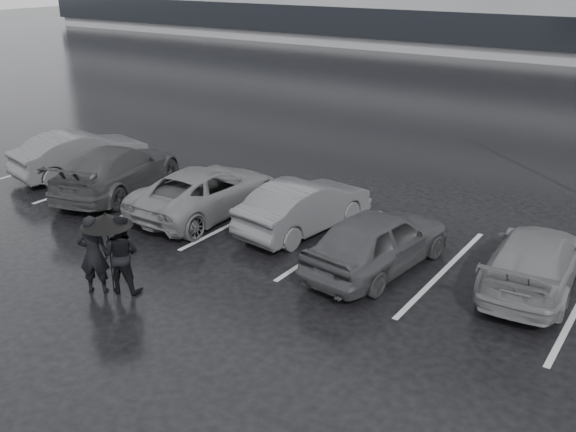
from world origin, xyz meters
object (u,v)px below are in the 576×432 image
(pedestrian_left, at_px, (94,254))
(pedestrian_right, at_px, (121,254))
(car_main, at_px, (378,240))
(car_west_d, at_px, (81,153))
(car_west_a, at_px, (305,206))
(car_west_c, at_px, (117,169))
(car_east, at_px, (535,260))
(car_west_b, at_px, (206,191))

(pedestrian_left, height_order, pedestrian_right, pedestrian_left)
(car_main, distance_m, pedestrian_right, 5.47)
(car_main, height_order, car_west_d, car_west_d)
(car_west_d, height_order, pedestrian_right, pedestrian_right)
(car_main, height_order, pedestrian_left, pedestrian_left)
(car_west_a, height_order, pedestrian_right, pedestrian_right)
(car_west_c, xyz_separation_m, car_east, (11.74, 0.76, -0.08))
(car_main, height_order, car_west_a, car_main)
(car_west_b, xyz_separation_m, pedestrian_right, (1.50, -4.35, 0.19))
(pedestrian_right, bearing_deg, car_main, -155.54)
(car_east, xyz_separation_m, pedestrian_right, (-6.94, -4.95, 0.22))
(car_main, height_order, car_west_c, car_west_c)
(car_west_c, xyz_separation_m, pedestrian_left, (4.37, -4.53, 0.15))
(car_west_b, relative_size, car_west_c, 0.96)
(car_west_c, bearing_deg, car_main, 163.04)
(car_main, bearing_deg, pedestrian_left, 50.93)
(car_west_b, height_order, car_east, car_west_b)
(car_west_d, distance_m, pedestrian_left, 8.32)
(pedestrian_right, bearing_deg, pedestrian_left, 17.84)
(car_west_d, bearing_deg, car_west_c, 179.53)
(car_west_b, relative_size, car_west_d, 1.08)
(car_main, height_order, car_east, car_main)
(car_main, relative_size, pedestrian_right, 2.45)
(car_west_a, relative_size, pedestrian_left, 2.35)
(car_west_c, relative_size, pedestrian_left, 2.84)
(car_main, xyz_separation_m, car_west_d, (-10.92, 0.84, 0.01))
(car_east, xyz_separation_m, pedestrian_left, (-7.37, -5.29, 0.23))
(car_west_b, bearing_deg, car_west_d, -3.94)
(car_west_b, height_order, pedestrian_left, pedestrian_left)
(car_west_b, height_order, pedestrian_right, pedestrian_right)
(car_west_b, distance_m, pedestrian_right, 4.60)
(car_west_c, bearing_deg, car_west_d, -27.55)
(car_west_a, xyz_separation_m, car_west_b, (-2.82, -0.50, -0.01))
(car_west_c, bearing_deg, car_west_a, 171.36)
(car_main, xyz_separation_m, pedestrian_left, (-4.30, -4.20, 0.15))
(car_main, relative_size, car_west_d, 0.96)
(car_west_c, distance_m, pedestrian_left, 6.29)
(car_main, distance_m, car_west_b, 5.39)
(car_west_a, relative_size, car_west_b, 0.86)
(pedestrian_left, bearing_deg, car_west_b, -109.96)
(car_east, height_order, pedestrian_right, pedestrian_right)
(pedestrian_left, bearing_deg, car_west_c, -78.86)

